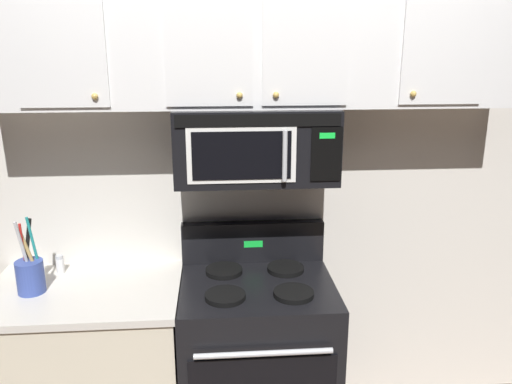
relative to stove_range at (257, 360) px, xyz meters
name	(u,v)px	position (x,y,z in m)	size (l,w,h in m)	color
back_wall	(252,177)	(0.00, 0.37, 0.88)	(5.20, 0.10, 2.70)	silver
stove_range	(257,360)	(0.00, 0.00, 0.00)	(0.76, 0.69, 1.12)	black
over_range_microwave	(255,144)	(0.00, 0.12, 1.11)	(0.76, 0.43, 0.35)	black
upper_cabinets	(255,46)	(0.00, 0.15, 1.56)	(2.50, 0.36, 0.55)	silver
counter_segment	(91,370)	(-0.84, 0.01, -0.02)	(0.93, 0.65, 0.90)	beige
utensil_crock_blue	(30,274)	(-1.07, -0.01, 0.53)	(0.13, 0.13, 0.37)	#384C9E
salt_shaker	(60,264)	(-1.00, 0.20, 0.48)	(0.04, 0.04, 0.09)	white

